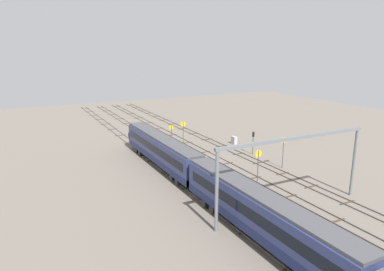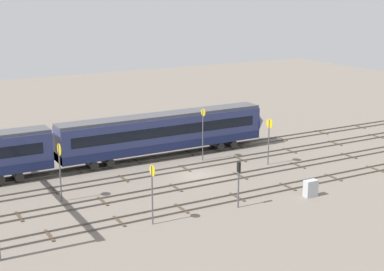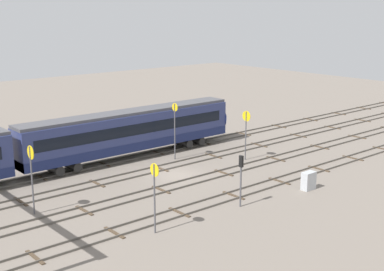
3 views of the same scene
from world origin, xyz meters
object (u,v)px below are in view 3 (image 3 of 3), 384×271
(speed_sign_distant_end, at_px, (155,188))
(relay_cabinet, at_px, (309,181))
(speed_sign_near_foreground, at_px, (175,125))
(speed_sign_mid_trackside, at_px, (31,169))
(speed_sign_far_trackside, at_px, (246,127))
(signal_light_trackside_departure, at_px, (241,173))

(speed_sign_distant_end, relative_size, relay_cabinet, 3.21)
(speed_sign_near_foreground, xyz_separation_m, speed_sign_mid_trackside, (-17.32, -4.81, -0.09))
(speed_sign_mid_trackside, height_order, speed_sign_distant_end, speed_sign_mid_trackside)
(speed_sign_far_trackside, bearing_deg, signal_light_trackside_departure, -137.66)
(speed_sign_distant_end, height_order, relay_cabinet, speed_sign_distant_end)
(speed_sign_distant_end, xyz_separation_m, relay_cabinet, (15.26, -1.20, -2.45))
(speed_sign_far_trackside, bearing_deg, speed_sign_mid_trackside, -179.91)
(signal_light_trackside_departure, bearing_deg, relay_cabinet, -7.31)
(speed_sign_far_trackside, relative_size, relay_cabinet, 3.26)
(speed_sign_mid_trackside, bearing_deg, speed_sign_near_foreground, 15.52)
(speed_sign_near_foreground, relative_size, signal_light_trackside_departure, 1.41)
(signal_light_trackside_departure, bearing_deg, speed_sign_far_trackside, 42.34)
(speed_sign_mid_trackside, distance_m, relay_cabinet, 22.54)
(speed_sign_near_foreground, relative_size, speed_sign_distant_end, 1.17)
(speed_sign_near_foreground, distance_m, speed_sign_distant_end, 18.35)
(speed_sign_mid_trackside, distance_m, signal_light_trackside_departure, 15.65)
(speed_sign_near_foreground, bearing_deg, speed_sign_mid_trackside, -164.48)
(signal_light_trackside_departure, bearing_deg, speed_sign_near_foreground, 71.92)
(signal_light_trackside_departure, xyz_separation_m, relay_cabinet, (7.25, -0.93, -1.94))
(speed_sign_far_trackside, relative_size, speed_sign_distant_end, 1.02)
(speed_sign_mid_trackside, distance_m, speed_sign_far_trackside, 22.64)
(speed_sign_mid_trackside, bearing_deg, speed_sign_far_trackside, 0.09)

